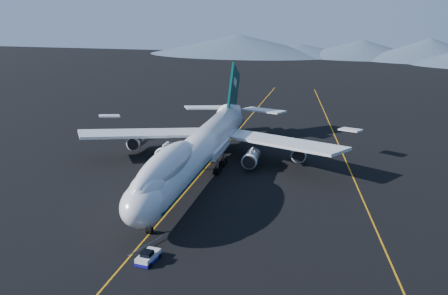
# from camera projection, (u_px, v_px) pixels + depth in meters

# --- Properties ---
(ground) EXTENTS (500.00, 500.00, 0.00)m
(ground) POSITION_uv_depth(u_px,v_px,m) (199.00, 176.00, 101.04)
(ground) COLOR black
(ground) RESTS_ON ground
(taxiway_line_main) EXTENTS (0.25, 220.00, 0.01)m
(taxiway_line_main) POSITION_uv_depth(u_px,v_px,m) (199.00, 176.00, 101.03)
(taxiway_line_main) COLOR #CA840B
(taxiway_line_main) RESTS_ON ground
(taxiway_line_side) EXTENTS (28.08, 198.09, 0.01)m
(taxiway_line_side) POSITION_uv_depth(u_px,v_px,m) (351.00, 172.00, 103.57)
(taxiway_line_side) COLOR #CA840B
(taxiway_line_side) RESTS_ON ground
(boeing_747) EXTENTS (59.62, 72.43, 19.37)m
(boeing_747) POSITION_uv_depth(u_px,v_px,m) (198.00, 149.00, 99.42)
(boeing_747) COLOR silver
(boeing_747) RESTS_ON ground
(pushback_tug) EXTENTS (2.78, 4.35, 1.79)m
(pushback_tug) POSITION_uv_depth(u_px,v_px,m) (148.00, 258.00, 68.06)
(pushback_tug) COLOR silver
(pushback_tug) RESTS_ON ground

